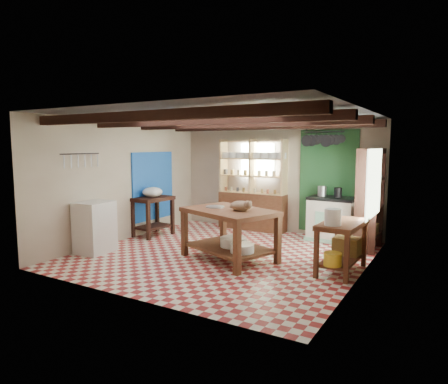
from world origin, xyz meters
The scene contains 30 objects.
floor centered at (0.00, 0.00, -0.01)m, with size 5.00×5.00×0.02m, color maroon.
ceiling centered at (0.00, 0.00, 2.60)m, with size 5.00×5.00×0.02m, color #434348.
wall_back centered at (0.00, 2.50, 1.30)m, with size 5.00×0.04×2.60m, color #C0AF9A.
wall_front centered at (0.00, -2.50, 1.30)m, with size 5.00×0.04×2.60m, color #C0AF9A.
wall_left centered at (-2.50, 0.00, 1.30)m, with size 0.04×5.00×2.60m, color #C0AF9A.
wall_right centered at (2.50, 0.00, 1.30)m, with size 0.04×5.00×2.60m, color #C0AF9A.
ceiling_beams centered at (0.00, 0.00, 2.48)m, with size 5.00×3.80×0.15m, color black.
blue_wall_patch centered at (-2.47, 0.90, 1.10)m, with size 0.04×1.40×1.60m, color #1752B3.
green_wall_patch centered at (1.25, 2.47, 1.25)m, with size 1.30×0.04×2.30m, color #215329.
window_back centered at (-0.50, 2.48, 1.70)m, with size 0.90×0.02×0.80m, color silver.
window_right centered at (2.48, 1.00, 1.40)m, with size 0.02×1.30×1.20m, color silver.
utensil_rail centered at (-2.44, -1.20, 1.78)m, with size 0.06×0.90×0.28m, color black.
pot_rack centered at (1.25, 2.05, 2.18)m, with size 0.86×0.12×0.36m, color black.
shelving_unit centered at (-0.55, 2.31, 1.10)m, with size 1.70×0.34×2.20m, color #D6B27B.
tall_rack centered at (2.28, 1.80, 1.00)m, with size 0.40×0.86×2.00m, color black.
work_table centered at (0.25, -0.22, 0.46)m, with size 1.62×1.08×0.92m, color brown.
stove centered at (1.46, 2.15, 0.48)m, with size 0.98×0.66×0.96m, color white.
prep_table centered at (-2.20, 0.56, 0.45)m, with size 0.61×0.88×0.89m, color black.
white_cabinet centered at (-2.22, -1.11, 0.49)m, with size 0.55×0.66×0.99m, color white.
right_counter centered at (2.18, 0.10, 0.41)m, with size 0.58×1.16×0.83m, color brown.
cat centered at (0.51, -0.26, 1.01)m, with size 0.39×0.30×0.18m, color #977358.
steel_tray centered at (-0.09, -0.15, 0.93)m, with size 0.35×0.35×0.02m, color #ADACB4.
basin_large centered at (0.32, -0.19, 0.33)m, with size 0.48×0.48×0.17m, color white.
basin_small centered at (0.64, -0.47, 0.32)m, with size 0.41×0.41×0.14m, color white.
kettle_left centered at (1.21, 2.16, 1.07)m, with size 0.19×0.19×0.22m, color #ADACB4.
kettle_right centered at (1.56, 2.14, 1.06)m, with size 0.17×0.17×0.21m, color black.
enamel_bowl centered at (-2.20, 0.56, 1.01)m, with size 0.45×0.45×0.23m, color white.
white_bucket centered at (2.11, -0.25, 0.96)m, with size 0.26×0.26×0.26m, color white.
wicker_basket centered at (2.19, 0.40, 0.37)m, with size 0.42×0.34×0.29m, color olive.
yellow_tub centered at (2.16, -0.35, 0.32)m, with size 0.28×0.28×0.20m, color gold.
Camera 1 is at (3.75, -6.34, 2.07)m, focal length 32.00 mm.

